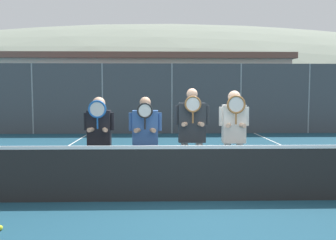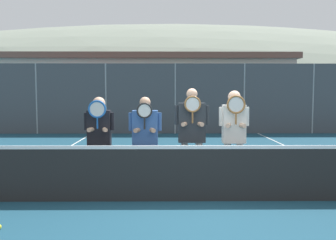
{
  "view_description": "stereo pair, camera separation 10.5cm",
  "coord_description": "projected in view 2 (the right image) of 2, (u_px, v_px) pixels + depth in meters",
  "views": [
    {
      "loc": [
        -0.54,
        -5.98,
        1.79
      ],
      "look_at": [
        -0.38,
        0.82,
        1.27
      ],
      "focal_mm": 40.0,
      "sensor_mm": 36.0,
      "label": 1
    },
    {
      "loc": [
        -0.44,
        -5.98,
        1.79
      ],
      "look_at": [
        -0.38,
        0.82,
        1.27
      ],
      "focal_mm": 40.0,
      "sensor_mm": 36.0,
      "label": 2
    }
  ],
  "objects": [
    {
      "name": "ground_plane",
      "position": [
        192.0,
        201.0,
        6.1
      ],
      "size": [
        120.0,
        120.0,
        0.0
      ],
      "primitive_type": "plane",
      "color": "navy"
    },
    {
      "name": "hill_distant",
      "position": [
        168.0,
        103.0,
        57.69
      ],
      "size": [
        110.24,
        61.25,
        21.44
      ],
      "color": "gray",
      "rests_on": "ground_plane"
    },
    {
      "name": "clubhouse_building",
      "position": [
        149.0,
        87.0,
        24.39
      ],
      "size": [
        18.1,
        5.5,
        4.07
      ],
      "color": "beige",
      "rests_on": "ground_plane"
    },
    {
      "name": "fence_back",
      "position": [
        175.0,
        99.0,
        15.75
      ],
      "size": [
        17.56,
        0.06,
        2.95
      ],
      "color": "gray",
      "rests_on": "ground_plane"
    },
    {
      "name": "tennis_net",
      "position": [
        192.0,
        173.0,
        6.07
      ],
      "size": [
        9.47,
        0.09,
        1.02
      ],
      "color": "gray",
      "rests_on": "ground_plane"
    },
    {
      "name": "court_line_left_sideline",
      "position": [
        38.0,
        165.0,
        9.06
      ],
      "size": [
        0.05,
        16.0,
        0.01
      ],
      "primitive_type": "cube",
      "color": "white",
      "rests_on": "ground_plane"
    },
    {
      "name": "court_line_right_sideline",
      "position": [
        327.0,
        165.0,
        9.12
      ],
      "size": [
        0.05,
        16.0,
        0.01
      ],
      "primitive_type": "cube",
      "color": "white",
      "rests_on": "ground_plane"
    },
    {
      "name": "player_leftmost",
      "position": [
        99.0,
        135.0,
        6.68
      ],
      "size": [
        0.54,
        0.34,
        1.69
      ],
      "color": "black",
      "rests_on": "ground_plane"
    },
    {
      "name": "player_center_left",
      "position": [
        145.0,
        137.0,
        6.56
      ],
      "size": [
        0.58,
        0.34,
        1.69
      ],
      "color": "#232838",
      "rests_on": "ground_plane"
    },
    {
      "name": "player_center_right",
      "position": [
        192.0,
        131.0,
        6.65
      ],
      "size": [
        0.61,
        0.34,
        1.84
      ],
      "color": "white",
      "rests_on": "ground_plane"
    },
    {
      "name": "player_rightmost",
      "position": [
        234.0,
        131.0,
        6.69
      ],
      "size": [
        0.54,
        0.34,
        1.8
      ],
      "color": "white",
      "rests_on": "ground_plane"
    },
    {
      "name": "car_far_left",
      "position": [
        83.0,
        109.0,
        18.46
      ],
      "size": [
        4.33,
        1.91,
        1.74
      ],
      "color": "maroon",
      "rests_on": "ground_plane"
    },
    {
      "name": "car_left_of_center",
      "position": [
        183.0,
        108.0,
        18.72
      ],
      "size": [
        4.07,
        2.08,
        1.9
      ],
      "color": "#285638",
      "rests_on": "ground_plane"
    },
    {
      "name": "car_center",
      "position": [
        282.0,
        108.0,
        18.74
      ],
      "size": [
        4.37,
        2.07,
        1.87
      ],
      "color": "black",
      "rests_on": "ground_plane"
    }
  ]
}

